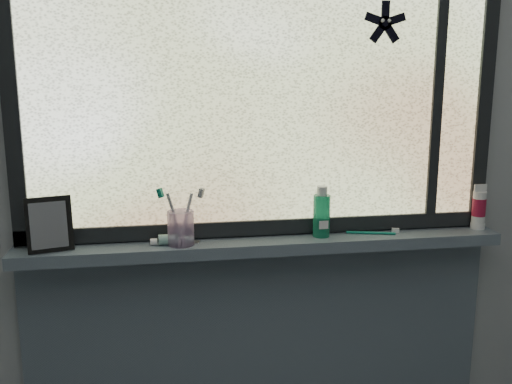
{
  "coord_description": "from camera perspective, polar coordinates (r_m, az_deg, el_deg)",
  "views": [
    {
      "loc": [
        -0.33,
        -0.56,
        1.56
      ],
      "look_at": [
        -0.06,
        1.05,
        1.22
      ],
      "focal_mm": 40.0,
      "sensor_mm": 36.0,
      "label": 1
    }
  ],
  "objects": [
    {
      "name": "starfish_sticker",
      "position": [
        1.97,
        12.78,
        16.16
      ],
      "size": [
        0.15,
        0.02,
        0.15
      ],
      "primitive_type": null,
      "color": "black",
      "rests_on": "window_pane"
    },
    {
      "name": "frame_right",
      "position": [
        2.14,
        21.93,
        10.15
      ],
      "size": [
        0.05,
        0.03,
        1.1
      ],
      "primitive_type": "cube",
      "color": "black",
      "rests_on": "wall_back"
    },
    {
      "name": "windowsill",
      "position": [
        1.9,
        0.96,
        -5.34
      ],
      "size": [
        1.62,
        0.14,
        0.04
      ],
      "primitive_type": "cube",
      "color": "slate",
      "rests_on": "wall_back"
    },
    {
      "name": "vanity_mirror",
      "position": [
        1.86,
        -19.97,
        -3.06
      ],
      "size": [
        0.15,
        0.1,
        0.17
      ],
      "primitive_type": "cube",
      "rotation": [
        0.0,
        0.0,
        0.27
      ],
      "color": "black",
      "rests_on": "windowsill"
    },
    {
      "name": "toothbrush_lying",
      "position": [
        1.99,
        11.41,
        -3.96
      ],
      "size": [
        0.2,
        0.07,
        0.01
      ],
      "primitive_type": null,
      "rotation": [
        0.0,
        0.0,
        -0.27
      ],
      "color": "#0D7961",
      "rests_on": "windowsill"
    },
    {
      "name": "sill_apron",
      "position": [
        2.16,
        0.61,
        -17.92
      ],
      "size": [
        1.62,
        0.02,
        0.98
      ],
      "primitive_type": "cube",
      "color": "slate",
      "rests_on": "floor"
    },
    {
      "name": "cream_tube",
      "position": [
        2.15,
        21.41,
        -1.23
      ],
      "size": [
        0.05,
        0.05,
        0.11
      ],
      "primitive_type": "cylinder",
      "rotation": [
        0.0,
        0.0,
        -0.13
      ],
      "color": "silver",
      "rests_on": "windowsill"
    },
    {
      "name": "frame_left",
      "position": [
        1.89,
        -23.47,
        9.92
      ],
      "size": [
        0.05,
        0.03,
        1.1
      ],
      "primitive_type": "cube",
      "color": "black",
      "rests_on": "wall_back"
    },
    {
      "name": "frame_mullion",
      "position": [
        2.06,
        17.7,
        10.41
      ],
      "size": [
        0.03,
        0.03,
        1.0
      ],
      "primitive_type": "cube",
      "color": "black",
      "rests_on": "wall_back"
    },
    {
      "name": "toothpaste_tube",
      "position": [
        1.86,
        -8.17,
        -4.69
      ],
      "size": [
        0.19,
        0.05,
        0.03
      ],
      "primitive_type": null,
      "rotation": [
        0.0,
        0.0,
        -0.04
      ],
      "color": "silver",
      "rests_on": "windowsill"
    },
    {
      "name": "toothbrush_cup",
      "position": [
        1.84,
        -7.53,
        -3.59
      ],
      "size": [
        0.11,
        0.11,
        0.11
      ],
      "primitive_type": "cylinder",
      "rotation": [
        0.0,
        0.0,
        -0.43
      ],
      "color": "#CEA6DB",
      "rests_on": "windowsill"
    },
    {
      "name": "wall_back",
      "position": [
        1.92,
        0.58,
        2.48
      ],
      "size": [
        3.0,
        0.01,
        2.5
      ],
      "primitive_type": "cube",
      "color": "#9EA3A8",
      "rests_on": "ground"
    },
    {
      "name": "window_pane",
      "position": [
        1.87,
        0.72,
        10.87
      ],
      "size": [
        1.5,
        0.01,
        1.0
      ],
      "primitive_type": "cube",
      "color": "silver",
      "rests_on": "wall_back"
    },
    {
      "name": "mouthwash_bottle",
      "position": [
        1.92,
        6.58,
        -1.95
      ],
      "size": [
        0.06,
        0.06,
        0.14
      ],
      "primitive_type": "cylinder",
      "rotation": [
        0.0,
        0.0,
        -0.06
      ],
      "color": "#1D996C",
      "rests_on": "windowsill"
    },
    {
      "name": "frame_bottom",
      "position": [
        1.93,
        0.7,
        -3.51
      ],
      "size": [
        1.6,
        0.03,
        0.05
      ],
      "primitive_type": "cube",
      "color": "black",
      "rests_on": "windowsill"
    }
  ]
}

